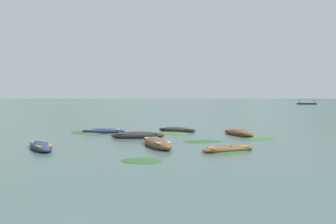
{
  "coord_description": "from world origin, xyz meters",
  "views": [
    {
      "loc": [
        2.45,
        -5.24,
        3.16
      ],
      "look_at": [
        -3.38,
        49.11,
        0.68
      ],
      "focal_mm": 34.3,
      "sensor_mm": 36.0,
      "label": 1
    }
  ],
  "objects_px": {
    "rowboat_1": "(157,143)",
    "rowboat_3": "(177,130)",
    "rowboat_6": "(103,131)",
    "rowboat_0": "(228,149)",
    "rowboat_2": "(41,146)",
    "ferry_0": "(307,104)",
    "rowboat_5": "(239,133)",
    "rowboat_4": "(138,135)"
  },
  "relations": [
    {
      "from": "rowboat_3",
      "to": "rowboat_5",
      "type": "xyz_separation_m",
      "value": [
        5.37,
        -2.48,
        0.02
      ]
    },
    {
      "from": "rowboat_1",
      "to": "ferry_0",
      "type": "xyz_separation_m",
      "value": [
        49.73,
        130.39,
        0.23
      ]
    },
    {
      "from": "rowboat_1",
      "to": "rowboat_5",
      "type": "relative_size",
      "value": 1.07
    },
    {
      "from": "rowboat_1",
      "to": "ferry_0",
      "type": "distance_m",
      "value": 139.55
    },
    {
      "from": "rowboat_2",
      "to": "rowboat_6",
      "type": "height_order",
      "value": "rowboat_2"
    },
    {
      "from": "rowboat_4",
      "to": "rowboat_0",
      "type": "bearing_deg",
      "value": -40.48
    },
    {
      "from": "rowboat_0",
      "to": "ferry_0",
      "type": "bearing_deg",
      "value": 71.0
    },
    {
      "from": "rowboat_0",
      "to": "rowboat_2",
      "type": "relative_size",
      "value": 0.94
    },
    {
      "from": "rowboat_1",
      "to": "rowboat_6",
      "type": "distance_m",
      "value": 9.56
    },
    {
      "from": "rowboat_4",
      "to": "ferry_0",
      "type": "xyz_separation_m",
      "value": [
        51.85,
        126.16,
        0.25
      ]
    },
    {
      "from": "rowboat_3",
      "to": "rowboat_4",
      "type": "height_order",
      "value": "rowboat_4"
    },
    {
      "from": "rowboat_3",
      "to": "ferry_0",
      "type": "distance_m",
      "value": 130.62
    },
    {
      "from": "rowboat_1",
      "to": "rowboat_3",
      "type": "xyz_separation_m",
      "value": [
        0.52,
        9.39,
        -0.06
      ]
    },
    {
      "from": "rowboat_4",
      "to": "rowboat_1",
      "type": "bearing_deg",
      "value": -63.34
    },
    {
      "from": "rowboat_2",
      "to": "rowboat_4",
      "type": "bearing_deg",
      "value": 50.93
    },
    {
      "from": "rowboat_1",
      "to": "rowboat_3",
      "type": "distance_m",
      "value": 9.4
    },
    {
      "from": "rowboat_5",
      "to": "rowboat_6",
      "type": "height_order",
      "value": "rowboat_5"
    },
    {
      "from": "rowboat_2",
      "to": "rowboat_3",
      "type": "height_order",
      "value": "rowboat_2"
    },
    {
      "from": "rowboat_3",
      "to": "rowboat_4",
      "type": "bearing_deg",
      "value": -117.13
    },
    {
      "from": "rowboat_2",
      "to": "rowboat_3",
      "type": "relative_size",
      "value": 0.96
    },
    {
      "from": "rowboat_0",
      "to": "ferry_0",
      "type": "relative_size",
      "value": 0.41
    },
    {
      "from": "rowboat_2",
      "to": "ferry_0",
      "type": "distance_m",
      "value": 143.77
    },
    {
      "from": "rowboat_0",
      "to": "rowboat_6",
      "type": "distance_m",
      "value": 13.58
    },
    {
      "from": "rowboat_1",
      "to": "rowboat_2",
      "type": "distance_m",
      "value": 7.18
    },
    {
      "from": "rowboat_6",
      "to": "rowboat_0",
      "type": "bearing_deg",
      "value": -40.57
    },
    {
      "from": "rowboat_2",
      "to": "rowboat_0",
      "type": "bearing_deg",
      "value": 2.05
    },
    {
      "from": "rowboat_0",
      "to": "rowboat_2",
      "type": "xyz_separation_m",
      "value": [
        -11.35,
        -0.41,
        0.04
      ]
    },
    {
      "from": "rowboat_1",
      "to": "rowboat_2",
      "type": "relative_size",
      "value": 1.17
    },
    {
      "from": "rowboat_2",
      "to": "rowboat_4",
      "type": "height_order",
      "value": "rowboat_4"
    },
    {
      "from": "rowboat_0",
      "to": "rowboat_4",
      "type": "distance_m",
      "value": 8.56
    },
    {
      "from": "rowboat_6",
      "to": "ferry_0",
      "type": "height_order",
      "value": "ferry_0"
    },
    {
      "from": "rowboat_2",
      "to": "ferry_0",
      "type": "height_order",
      "value": "ferry_0"
    },
    {
      "from": "rowboat_1",
      "to": "rowboat_3",
      "type": "bearing_deg",
      "value": 86.83
    },
    {
      "from": "rowboat_4",
      "to": "rowboat_5",
      "type": "height_order",
      "value": "rowboat_4"
    },
    {
      "from": "rowboat_5",
      "to": "rowboat_6",
      "type": "distance_m",
      "value": 11.83
    },
    {
      "from": "rowboat_0",
      "to": "rowboat_4",
      "type": "height_order",
      "value": "rowboat_4"
    },
    {
      "from": "rowboat_4",
      "to": "rowboat_3",
      "type": "bearing_deg",
      "value": 62.87
    },
    {
      "from": "rowboat_3",
      "to": "rowboat_6",
      "type": "xyz_separation_m",
      "value": [
        -6.44,
        -1.89,
        -0.0
      ]
    },
    {
      "from": "rowboat_4",
      "to": "ferry_0",
      "type": "distance_m",
      "value": 136.4
    },
    {
      "from": "rowboat_0",
      "to": "ferry_0",
      "type": "distance_m",
      "value": 139.3
    },
    {
      "from": "rowboat_1",
      "to": "rowboat_5",
      "type": "distance_m",
      "value": 9.08
    },
    {
      "from": "rowboat_1",
      "to": "rowboat_6",
      "type": "bearing_deg",
      "value": 128.3
    }
  ]
}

